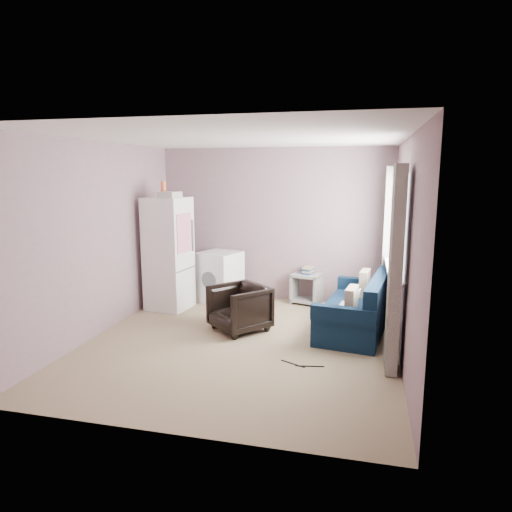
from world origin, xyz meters
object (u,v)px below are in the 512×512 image
Objects in this scene: side_table at (307,286)px; sofa at (358,311)px; fridge at (169,253)px; washing_machine at (220,276)px; armchair at (239,306)px.

sofa reaches higher than side_table.
washing_machine is (0.65, 0.53, -0.45)m from fridge.
sofa is at bearing 53.41° from armchair.
side_table is at bearing 28.78° from washing_machine.
armchair is 1.70m from side_table.
washing_machine reaches higher than armchair.
armchair is 1.60m from sofa.
side_table is at bearing 28.15° from fridge.
armchair is at bearing -43.10° from washing_machine.
sofa is (0.84, -1.18, -0.01)m from side_table.
fridge is at bearing -179.64° from sofa.
armchair is at bearing -159.02° from sofa.
side_table is 1.45m from sofa.
fridge is (-1.34, 0.75, 0.54)m from armchair.
fridge is at bearing -168.63° from armchair.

